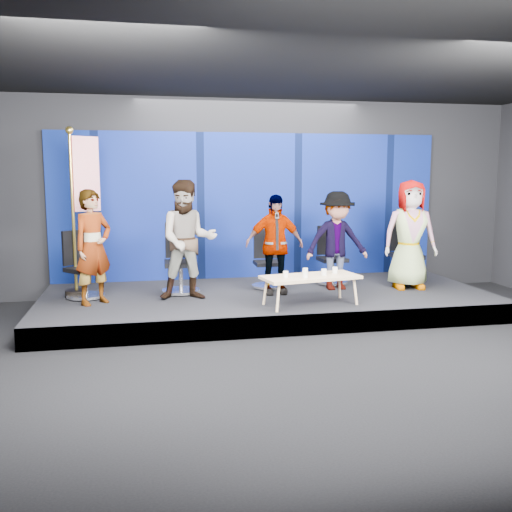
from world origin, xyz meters
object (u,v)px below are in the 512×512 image
(panelist_b, at_px, (188,240))
(panelist_e, at_px, (410,235))
(chair_d, at_px, (331,265))
(panelist_d, at_px, (337,241))
(chair_c, at_px, (267,269))
(panelist_c, at_px, (274,244))
(mug_b, at_px, (305,274))
(mug_a, at_px, (286,274))
(chair_a, at_px, (83,276))
(mug_d, at_px, (324,272))
(coffee_table, at_px, (311,278))
(chair_e, at_px, (406,262))
(flag_stand, at_px, (82,208))
(panelist_a, at_px, (93,247))
(mug_e, at_px, (335,270))
(mug_c, at_px, (305,271))
(chair_b, at_px, (181,270))

(panelist_b, height_order, panelist_e, panelist_b)
(chair_d, height_order, panelist_d, panelist_d)
(chair_c, height_order, panelist_c, panelist_c)
(panelist_b, bearing_deg, mug_b, -28.12)
(chair_d, distance_m, mug_a, 1.97)
(chair_a, height_order, panelist_d, panelist_d)
(panelist_c, height_order, panelist_e, panelist_e)
(panelist_c, xyz_separation_m, mug_a, (-0.05, -0.93, -0.31))
(panelist_c, relative_size, mug_a, 17.97)
(chair_c, bearing_deg, chair_d, 7.35)
(chair_a, xyz_separation_m, panelist_b, (1.57, -0.41, 0.56))
(mug_d, bearing_deg, chair_c, 110.78)
(panelist_e, bearing_deg, coffee_table, -147.45)
(chair_e, height_order, flag_stand, flag_stand)
(panelist_a, bearing_deg, mug_d, -52.74)
(chair_e, bearing_deg, mug_a, -142.43)
(mug_a, bearing_deg, panelist_a, 164.49)
(mug_a, relative_size, flag_stand, 0.03)
(panelist_a, distance_m, mug_d, 3.34)
(panelist_d, distance_m, chair_e, 1.49)
(panelist_d, height_order, mug_a, panelist_d)
(mug_a, distance_m, mug_e, 0.81)
(flag_stand, bearing_deg, panelist_c, -34.17)
(mug_c, bearing_deg, mug_b, -106.83)
(chair_d, bearing_deg, panelist_a, -168.86)
(mug_d, distance_m, flag_stand, 3.78)
(chair_c, height_order, mug_a, chair_c)
(panelist_a, bearing_deg, panelist_b, -38.46)
(chair_a, distance_m, mug_c, 3.37)
(panelist_d, relative_size, mug_d, 17.25)
(panelist_c, bearing_deg, chair_d, 29.54)
(mug_c, height_order, mug_e, mug_e)
(chair_a, xyz_separation_m, chair_b, (1.48, 0.09, 0.03))
(chair_b, height_order, panelist_e, panelist_e)
(chair_d, relative_size, panelist_e, 0.55)
(panelist_e, height_order, flag_stand, flag_stand)
(chair_d, bearing_deg, mug_d, -113.37)
(chair_b, bearing_deg, mug_b, -38.64)
(coffee_table, xyz_separation_m, mug_e, (0.41, 0.13, 0.08))
(panelist_c, bearing_deg, mug_e, -44.22)
(mug_b, distance_m, mug_d, 0.35)
(panelist_b, distance_m, mug_b, 1.84)
(mug_a, xyz_separation_m, mug_e, (0.79, 0.18, 0.00))
(chair_b, xyz_separation_m, mug_a, (1.39, -1.29, 0.11))
(chair_b, bearing_deg, chair_a, -174.98)
(chair_b, bearing_deg, panelist_e, -4.34)
(panelist_b, relative_size, chair_d, 1.81)
(chair_a, bearing_deg, panelist_a, -106.62)
(panelist_c, xyz_separation_m, flag_stand, (-2.92, 0.40, 0.58))
(panelist_b, height_order, chair_e, panelist_b)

